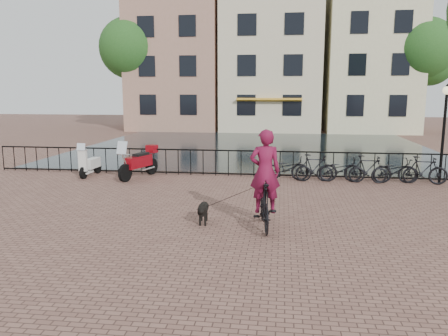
# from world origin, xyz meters

# --- Properties ---
(ground) EXTENTS (100.00, 100.00, 0.00)m
(ground) POSITION_xyz_m (0.00, 0.00, 0.00)
(ground) COLOR brown
(ground) RESTS_ON ground
(canal_water) EXTENTS (20.00, 20.00, 0.00)m
(canal_water) POSITION_xyz_m (0.00, 17.30, 0.00)
(canal_water) COLOR black
(canal_water) RESTS_ON ground
(railing) EXTENTS (20.00, 0.05, 1.02)m
(railing) POSITION_xyz_m (0.00, 8.00, 0.50)
(railing) COLOR black
(railing) RESTS_ON ground
(canal_house_left) EXTENTS (7.50, 9.00, 12.80)m
(canal_house_left) POSITION_xyz_m (-7.50, 30.00, 6.40)
(canal_house_left) COLOR #996E59
(canal_house_left) RESTS_ON ground
(canal_house_mid) EXTENTS (8.00, 9.50, 11.80)m
(canal_house_mid) POSITION_xyz_m (0.50, 30.00, 5.90)
(canal_house_mid) COLOR beige
(canal_house_mid) RESTS_ON ground
(canal_house_right) EXTENTS (7.00, 9.00, 13.30)m
(canal_house_right) POSITION_xyz_m (8.50, 30.00, 6.65)
(canal_house_right) COLOR beige
(canal_house_right) RESTS_ON ground
(tree_far_left) EXTENTS (5.04, 5.04, 9.27)m
(tree_far_left) POSITION_xyz_m (-11.00, 27.00, 6.73)
(tree_far_left) COLOR black
(tree_far_left) RESTS_ON ground
(tree_far_right) EXTENTS (4.76, 4.76, 8.76)m
(tree_far_right) POSITION_xyz_m (12.00, 27.00, 6.35)
(tree_far_right) COLOR black
(tree_far_right) RESTS_ON ground
(lamp_post) EXTENTS (0.30, 0.30, 3.45)m
(lamp_post) POSITION_xyz_m (7.20, 7.60, 2.38)
(lamp_post) COLOR black
(lamp_post) RESTS_ON ground
(cyclist) EXTENTS (0.95, 2.11, 2.80)m
(cyclist) POSITION_xyz_m (1.17, 1.58, 1.06)
(cyclist) COLOR black
(cyclist) RESTS_ON ground
(dog) EXTENTS (0.36, 0.89, 0.58)m
(dog) POSITION_xyz_m (-0.36, 1.76, 0.29)
(dog) COLOR black
(dog) RESTS_ON ground
(motorcycle) EXTENTS (1.17, 2.20, 1.53)m
(motorcycle) POSITION_xyz_m (-3.83, 7.14, 0.77)
(motorcycle) COLOR maroon
(motorcycle) RESTS_ON ground
(scooter) EXTENTS (0.49, 1.51, 1.39)m
(scooter) POSITION_xyz_m (-5.83, 7.27, 0.69)
(scooter) COLOR silver
(scooter) RESTS_ON ground
(parked_bike_0) EXTENTS (1.76, 0.75, 0.90)m
(parked_bike_0) POSITION_xyz_m (1.80, 7.40, 0.45)
(parked_bike_0) COLOR black
(parked_bike_0) RESTS_ON ground
(parked_bike_1) EXTENTS (1.68, 0.52, 1.00)m
(parked_bike_1) POSITION_xyz_m (2.75, 7.40, 0.50)
(parked_bike_1) COLOR black
(parked_bike_1) RESTS_ON ground
(parked_bike_2) EXTENTS (1.74, 0.67, 0.90)m
(parked_bike_2) POSITION_xyz_m (3.70, 7.40, 0.45)
(parked_bike_2) COLOR black
(parked_bike_2) RESTS_ON ground
(parked_bike_3) EXTENTS (1.69, 0.57, 1.00)m
(parked_bike_3) POSITION_xyz_m (4.65, 7.40, 0.50)
(parked_bike_3) COLOR black
(parked_bike_3) RESTS_ON ground
(parked_bike_4) EXTENTS (1.79, 0.85, 0.90)m
(parked_bike_4) POSITION_xyz_m (5.60, 7.40, 0.45)
(parked_bike_4) COLOR black
(parked_bike_4) RESTS_ON ground
(parked_bike_5) EXTENTS (1.71, 0.66, 1.00)m
(parked_bike_5) POSITION_xyz_m (6.55, 7.40, 0.50)
(parked_bike_5) COLOR black
(parked_bike_5) RESTS_ON ground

